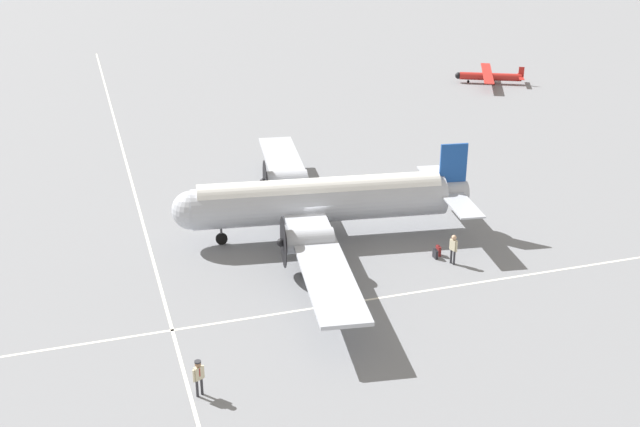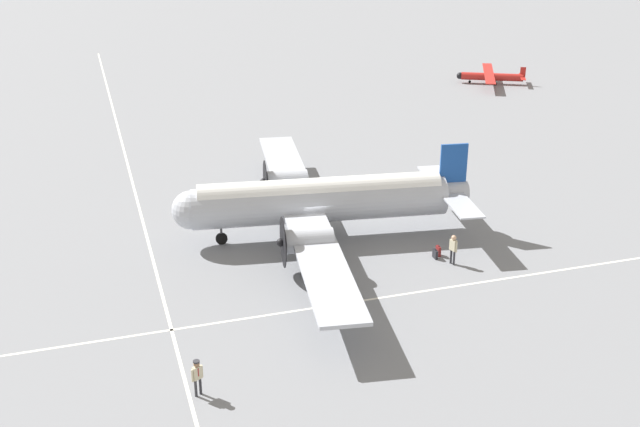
{
  "view_description": "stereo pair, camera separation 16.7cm",
  "coord_description": "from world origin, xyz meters",
  "views": [
    {
      "loc": [
        -41.99,
        13.17,
        20.11
      ],
      "look_at": [
        0.0,
        0.0,
        1.55
      ],
      "focal_mm": 45.0,
      "sensor_mm": 36.0,
      "label": 1
    },
    {
      "loc": [
        -42.04,
        13.01,
        20.11
      ],
      "look_at": [
        0.0,
        0.0,
        1.55
      ],
      "focal_mm": 45.0,
      "sensor_mm": 36.0,
      "label": 2
    }
  ],
  "objects": [
    {
      "name": "apron_line_eastwest",
      "position": [
        0.0,
        9.99,
        0.0
      ],
      "size": [
        120.0,
        0.16,
        0.01
      ],
      "color": "silver",
      "rests_on": "ground_plane"
    },
    {
      "name": "crew_foreground",
      "position": [
        -13.74,
        9.6,
        1.06
      ],
      "size": [
        0.38,
        0.52,
        1.69
      ],
      "rotation": [
        0.0,
        0.0,
        2.03
      ],
      "color": "#2D2D33",
      "rests_on": "ground_plane"
    },
    {
      "name": "suitcase_near_door",
      "position": [
        -4.41,
        -5.74,
        0.29
      ],
      "size": [
        0.43,
        0.15,
        0.61
      ],
      "color": "maroon",
      "rests_on": "ground_plane"
    },
    {
      "name": "airliner_main",
      "position": [
        0.05,
        0.38,
        2.42
      ],
      "size": [
        27.62,
        17.81,
        5.47
      ],
      "rotation": [
        0.0,
        0.0,
        1.43
      ],
      "color": "#ADB2BC",
      "rests_on": "ground_plane"
    },
    {
      "name": "ground_plane",
      "position": [
        0.0,
        0.0,
        0.0
      ],
      "size": [
        300.0,
        300.0,
        0.0
      ],
      "primitive_type": "plane",
      "color": "slate"
    },
    {
      "name": "apron_line_northsouth",
      "position": [
        -8.14,
        0.0,
        0.0
      ],
      "size": [
        0.16,
        120.0,
        0.01
      ],
      "color": "silver",
      "rests_on": "ground_plane"
    },
    {
      "name": "suitcase_upright_spare",
      "position": [
        -4.69,
        -5.42,
        0.27
      ],
      "size": [
        0.47,
        0.15,
        0.57
      ],
      "color": "#232328",
      "rests_on": "ground_plane"
    },
    {
      "name": "light_aircraft_distant",
      "position": [
        31.86,
        -28.51,
        0.79
      ],
      "size": [
        9.02,
        7.04,
        1.87
      ],
      "rotation": [
        0.0,
        0.0,
        1.12
      ],
      "color": "#B2231E",
      "rests_on": "ground_plane"
    },
    {
      "name": "passenger_boarding",
      "position": [
        -5.66,
        -6.03,
        1.08
      ],
      "size": [
        0.58,
        0.3,
        1.77
      ],
      "rotation": [
        0.0,
        0.0,
        0.29
      ],
      "color": "#2D2D33",
      "rests_on": "ground_plane"
    }
  ]
}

